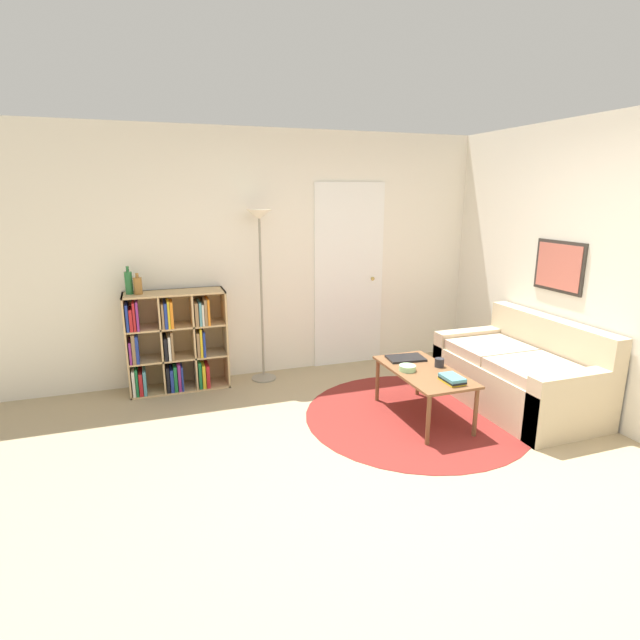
% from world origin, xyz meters
% --- Properties ---
extents(ground_plane, '(14.00, 14.00, 0.00)m').
position_xyz_m(ground_plane, '(0.00, 0.00, 0.00)').
color(ground_plane, tan).
extents(wall_back, '(7.13, 0.11, 2.60)m').
position_xyz_m(wall_back, '(0.03, 2.52, 1.29)').
color(wall_back, silver).
rests_on(wall_back, ground_plane).
extents(wall_right, '(0.08, 5.50, 2.60)m').
position_xyz_m(wall_right, '(2.09, 1.25, 1.30)').
color(wall_right, silver).
rests_on(wall_right, ground_plane).
extents(rug, '(1.99, 1.99, 0.01)m').
position_xyz_m(rug, '(0.62, 0.93, 0.00)').
color(rug, maroon).
rests_on(rug, ground_plane).
extents(bookshelf, '(0.98, 0.34, 1.01)m').
position_xyz_m(bookshelf, '(-1.38, 2.31, 0.49)').
color(bookshelf, tan).
rests_on(bookshelf, ground_plane).
extents(floor_lamp, '(0.26, 0.26, 1.80)m').
position_xyz_m(floor_lamp, '(-0.47, 2.29, 1.45)').
color(floor_lamp, gray).
rests_on(floor_lamp, ground_plane).
extents(couch, '(0.86, 1.52, 0.83)m').
position_xyz_m(couch, '(1.68, 0.83, 0.29)').
color(couch, '#CCB793').
rests_on(couch, ground_plane).
extents(coffee_table, '(0.52, 1.01, 0.45)m').
position_xyz_m(coffee_table, '(0.66, 0.89, 0.40)').
color(coffee_table, brown).
rests_on(coffee_table, ground_plane).
extents(laptop, '(0.36, 0.26, 0.02)m').
position_xyz_m(laptop, '(0.65, 1.20, 0.46)').
color(laptop, black).
rests_on(laptop, coffee_table).
extents(bowl, '(0.15, 0.15, 0.05)m').
position_xyz_m(bowl, '(0.51, 0.92, 0.47)').
color(bowl, '#9ED193').
rests_on(bowl, coffee_table).
extents(book_stack_on_table, '(0.14, 0.22, 0.06)m').
position_xyz_m(book_stack_on_table, '(0.72, 0.56, 0.47)').
color(book_stack_on_table, gold).
rests_on(book_stack_on_table, coffee_table).
extents(cup, '(0.08, 0.08, 0.08)m').
position_xyz_m(cup, '(0.83, 0.92, 0.49)').
color(cup, '#28282D').
rests_on(cup, coffee_table).
extents(bottle_left, '(0.07, 0.07, 0.27)m').
position_xyz_m(bottle_left, '(-1.75, 2.34, 1.12)').
color(bottle_left, '#236633').
rests_on(bottle_left, bookshelf).
extents(bottle_middle, '(0.08, 0.08, 0.20)m').
position_xyz_m(bottle_middle, '(-1.67, 2.30, 1.10)').
color(bottle_middle, olive).
rests_on(bottle_middle, bookshelf).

